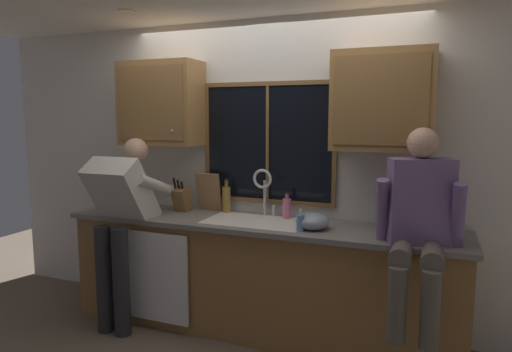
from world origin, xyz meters
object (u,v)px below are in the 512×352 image
Objects in this scene: cutting_board at (209,192)px; bottle_green_glass at (226,199)px; person_standing at (121,213)px; knife_block at (182,199)px; soap_dispenser at (300,222)px; bottle_tall_clear at (287,208)px; person_sitting_on_counter at (419,219)px; mixing_bowl at (313,221)px.

bottle_green_glass is (0.17, -0.00, -0.05)m from cutting_board.
person_standing is 0.53m from knife_block.
knife_block is (0.31, 0.43, 0.07)m from person_standing.
soap_dispenser is 0.76× the size of bottle_tall_clear.
person_standing is at bearing -134.73° from cutting_board.
bottle_green_glass is at bearing 176.70° from bottle_tall_clear.
knife_block is 1.48× the size of bottle_tall_clear.
bottle_green_glass is (-1.58, 0.48, -0.06)m from person_sitting_on_counter.
soap_dispenser is (0.94, -0.37, -0.10)m from cutting_board.
mixing_bowl is (1.54, 0.25, 0.01)m from person_standing.
mixing_bowl is 0.38m from bottle_tall_clear.
person_sitting_on_counter is at bearing -23.75° from bottle_tall_clear.
bottle_tall_clear reaches higher than mixing_bowl.
bottle_tall_clear is (0.73, -0.04, -0.08)m from cutting_board.
cutting_board is (0.21, 0.10, 0.06)m from knife_block.
cutting_board is 1.06m from mixing_bowl.
person_sitting_on_counter is 1.12m from bottle_tall_clear.
knife_block is 0.40m from bottle_green_glass.
knife_block is 0.95m from bottle_tall_clear.
person_sitting_on_counter is 3.67× the size of cutting_board.
knife_block is at bearing 169.07° from person_sitting_on_counter.
person_sitting_on_counter is 0.78m from mixing_bowl.
person_sitting_on_counter is 0.83m from soap_dispenser.
bottle_tall_clear is (0.56, -0.03, -0.03)m from bottle_green_glass.
bottle_green_glass is (0.39, 0.10, 0.01)m from knife_block.
knife_block is at bearing 171.65° from mixing_bowl.
bottle_green_glass is at bearing 163.05° from person_sitting_on_counter.
bottle_tall_clear is at bearing -3.30° from bottle_green_glass.
cutting_board is at bearing 177.25° from bottle_tall_clear.
soap_dispenser is at bearing 6.21° from person_standing.
bottle_green_glass is at bearing 14.84° from knife_block.
knife_block is 1.24m from mixing_bowl.
knife_block is at bearing 166.95° from soap_dispenser.
person_standing reaches higher than bottle_green_glass.
cutting_board is at bearing 158.39° from soap_dispenser.
mixing_bowl is 1.52× the size of soap_dispenser.
person_standing reaches higher than bottle_tall_clear.
soap_dispenser is (1.47, 0.16, 0.02)m from person_standing.
mixing_bowl is at bearing -18.56° from bottle_green_glass.
cutting_board reaches higher than soap_dispenser.
person_standing is 4.88× the size of knife_block.
cutting_board is 1.36× the size of mixing_bowl.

